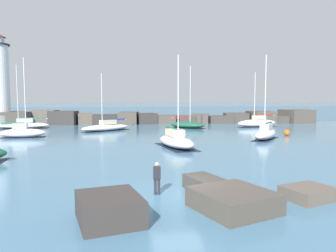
% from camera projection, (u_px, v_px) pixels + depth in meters
% --- Properties ---
extents(ground_plane, '(600.00, 600.00, 0.00)m').
position_uv_depth(ground_plane, '(178.00, 196.00, 16.30)').
color(ground_plane, teal).
extents(open_sea_beyond, '(400.00, 116.00, 0.01)m').
position_uv_depth(open_sea_beyond, '(138.00, 111.00, 121.21)').
color(open_sea_beyond, '#386684').
rests_on(open_sea_beyond, ground).
extents(breakwater_jetty, '(61.73, 7.14, 2.59)m').
position_uv_depth(breakwater_jetty, '(159.00, 118.00, 61.83)').
color(breakwater_jetty, '#383330').
rests_on(breakwater_jetty, ground).
extents(foreground_rocks, '(12.16, 6.77, 1.04)m').
position_uv_depth(foreground_rocks, '(203.00, 199.00, 14.34)').
color(foreground_rocks, '#423D38').
rests_on(foreground_rocks, ground).
extents(sailboat_moored_0, '(5.24, 6.10, 9.74)m').
position_uv_depth(sailboat_moored_0, '(265.00, 133.00, 38.42)').
color(sailboat_moored_0, white).
rests_on(sailboat_moored_0, ground).
extents(sailboat_moored_1, '(7.53, 6.29, 8.39)m').
position_uv_depth(sailboat_moored_1, '(106.00, 127.00, 48.19)').
color(sailboat_moored_1, white).
rests_on(sailboat_moored_1, ground).
extents(sailboat_moored_2, '(7.42, 3.29, 9.03)m').
position_uv_depth(sailboat_moored_2, '(257.00, 123.00, 54.54)').
color(sailboat_moored_2, white).
rests_on(sailboat_moored_2, ground).
extents(sailboat_moored_4, '(5.57, 2.42, 9.73)m').
position_uv_depth(sailboat_moored_4, '(22.00, 132.00, 39.98)').
color(sailboat_moored_4, white).
rests_on(sailboat_moored_4, ground).
extents(sailboat_moored_5, '(3.98, 7.31, 8.93)m').
position_uv_depth(sailboat_moored_5, '(176.00, 141.00, 32.26)').
color(sailboat_moored_5, silver).
rests_on(sailboat_moored_5, ground).
extents(sailboat_moored_6, '(6.08, 4.97, 9.85)m').
position_uv_depth(sailboat_moored_6, '(188.00, 125.00, 52.45)').
color(sailboat_moored_6, '#195138').
rests_on(sailboat_moored_6, ground).
extents(sailboat_moored_8, '(8.18, 3.46, 9.98)m').
position_uv_depth(sailboat_moored_8, '(23.00, 125.00, 51.74)').
color(sailboat_moored_8, white).
rests_on(sailboat_moored_8, ground).
extents(mooring_buoy_orange_near, '(0.79, 0.79, 0.99)m').
position_uv_depth(mooring_buoy_orange_near, '(287.00, 133.00, 42.10)').
color(mooring_buoy_orange_near, '#EA5914').
rests_on(mooring_buoy_orange_near, ground).
extents(mooring_buoy_far_side, '(0.65, 0.65, 0.85)m').
position_uv_depth(mooring_buoy_far_side, '(27.00, 131.00, 45.00)').
color(mooring_buoy_far_side, '#EA5914').
rests_on(mooring_buoy_far_side, ground).
extents(person_on_rocks, '(0.36, 0.22, 1.64)m').
position_uv_depth(person_on_rocks, '(157.00, 177.00, 16.40)').
color(person_on_rocks, '#282833').
rests_on(person_on_rocks, ground).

